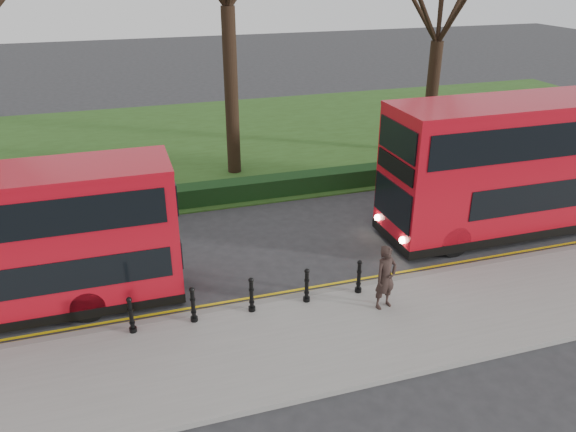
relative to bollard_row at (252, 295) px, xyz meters
name	(u,v)px	position (x,y,z in m)	size (l,w,h in m)	color
ground	(242,290)	(0.03, 1.35, -0.65)	(120.00, 120.00, 0.00)	#28282B
pavement	(269,348)	(0.03, -1.65, -0.57)	(60.00, 4.00, 0.15)	gray
kerb	(250,306)	(0.03, 0.35, -0.57)	(60.00, 0.25, 0.16)	slate
grass_verge	(177,144)	(0.03, 16.35, -0.62)	(60.00, 18.00, 0.06)	#294717
hedge	(203,195)	(0.03, 8.15, -0.25)	(60.00, 0.90, 0.80)	black
yellow_line_outer	(248,302)	(0.03, 0.65, -0.64)	(60.00, 0.10, 0.01)	yellow
yellow_line_inner	(246,298)	(0.03, 0.85, -0.64)	(60.00, 0.10, 0.01)	yellow
tree_right	(442,1)	(12.03, 11.35, 6.59)	(6.38, 6.38, 9.97)	black
bollard_row	(252,295)	(0.00, 0.00, 0.00)	(6.56, 0.15, 1.00)	black
bus_rear	(545,163)	(11.45, 2.53, 1.75)	(11.97, 2.75, 4.76)	#AB0C19
pedestrian	(386,277)	(3.58, -0.91, 0.44)	(0.68, 0.45, 1.88)	black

